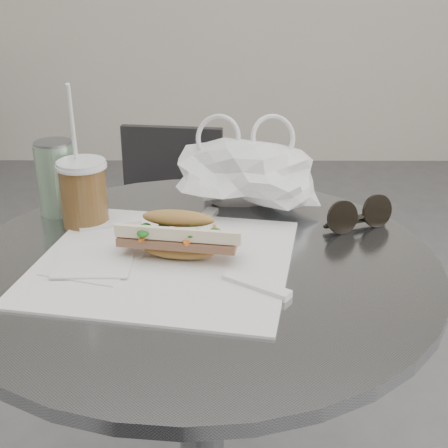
{
  "coord_description": "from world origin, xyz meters",
  "views": [
    {
      "loc": [
        0.04,
        -0.68,
        1.19
      ],
      "look_at": [
        0.04,
        0.22,
        0.79
      ],
      "focal_mm": 50.0,
      "sensor_mm": 36.0,
      "label": 1
    }
  ],
  "objects_px": {
    "banh_mi": "(178,236)",
    "iced_coffee": "(84,192)",
    "cafe_table": "(201,398)",
    "chair_far": "(166,270)",
    "drink_can": "(56,178)",
    "sunglasses": "(359,216)"
  },
  "relations": [
    {
      "from": "cafe_table",
      "to": "sunglasses",
      "type": "relative_size",
      "value": 5.95
    },
    {
      "from": "iced_coffee",
      "to": "sunglasses",
      "type": "relative_size",
      "value": 1.99
    },
    {
      "from": "chair_far",
      "to": "banh_mi",
      "type": "relative_size",
      "value": 3.01
    },
    {
      "from": "banh_mi",
      "to": "chair_far",
      "type": "bearing_deg",
      "value": 107.19
    },
    {
      "from": "sunglasses",
      "to": "drink_can",
      "type": "xyz_separation_m",
      "value": [
        -0.54,
        0.07,
        0.05
      ]
    },
    {
      "from": "drink_can",
      "to": "banh_mi",
      "type": "bearing_deg",
      "value": -39.3
    },
    {
      "from": "banh_mi",
      "to": "iced_coffee",
      "type": "distance_m",
      "value": 0.22
    },
    {
      "from": "iced_coffee",
      "to": "sunglasses",
      "type": "xyz_separation_m",
      "value": [
        0.48,
        -0.01,
        -0.04
      ]
    },
    {
      "from": "iced_coffee",
      "to": "banh_mi",
      "type": "bearing_deg",
      "value": -37.69
    },
    {
      "from": "chair_far",
      "to": "iced_coffee",
      "type": "relative_size",
      "value": 2.84
    },
    {
      "from": "chair_far",
      "to": "iced_coffee",
      "type": "xyz_separation_m",
      "value": [
        -0.07,
        -0.61,
        0.48
      ]
    },
    {
      "from": "chair_far",
      "to": "banh_mi",
      "type": "distance_m",
      "value": 0.88
    },
    {
      "from": "chair_far",
      "to": "sunglasses",
      "type": "height_order",
      "value": "sunglasses"
    },
    {
      "from": "drink_can",
      "to": "sunglasses",
      "type": "bearing_deg",
      "value": -7.69
    },
    {
      "from": "banh_mi",
      "to": "iced_coffee",
      "type": "xyz_separation_m",
      "value": [
        -0.17,
        0.13,
        0.02
      ]
    },
    {
      "from": "iced_coffee",
      "to": "cafe_table",
      "type": "bearing_deg",
      "value": -33.31
    },
    {
      "from": "banh_mi",
      "to": "drink_can",
      "type": "height_order",
      "value": "drink_can"
    },
    {
      "from": "drink_can",
      "to": "iced_coffee",
      "type": "bearing_deg",
      "value": -43.49
    },
    {
      "from": "chair_far",
      "to": "drink_can",
      "type": "distance_m",
      "value": 0.75
    },
    {
      "from": "iced_coffee",
      "to": "drink_can",
      "type": "bearing_deg",
      "value": 136.51
    },
    {
      "from": "chair_far",
      "to": "sunglasses",
      "type": "xyz_separation_m",
      "value": [
        0.41,
        -0.63,
        0.44
      ]
    },
    {
      "from": "cafe_table",
      "to": "banh_mi",
      "type": "xyz_separation_m",
      "value": [
        -0.03,
        0.0,
        0.31
      ]
    }
  ]
}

